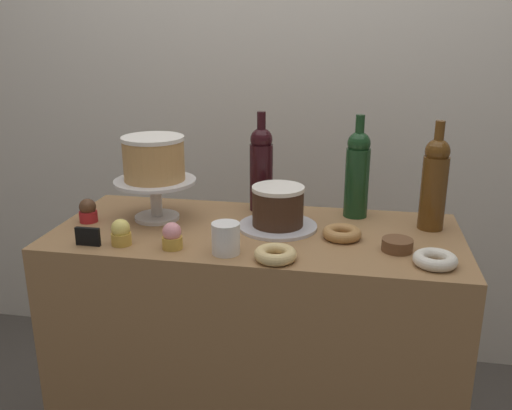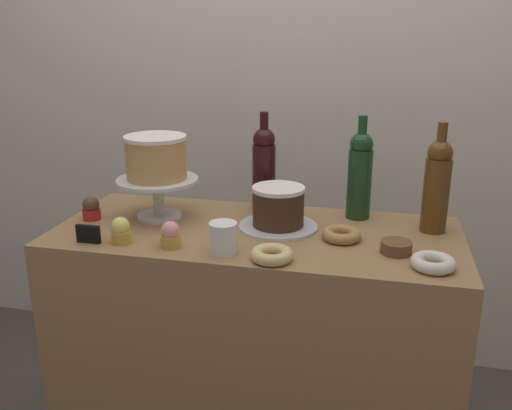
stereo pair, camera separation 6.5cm
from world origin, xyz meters
name	(u,v)px [view 2 (the right image)]	position (x,y,z in m)	size (l,w,h in m)	color
back_wall	(301,68)	(0.00, 0.84, 1.30)	(6.00, 0.05, 2.60)	silver
display_counter	(256,358)	(0.00, 0.00, 0.44)	(1.21, 0.53, 0.88)	#997047
cake_stand_pedestal	(158,191)	(-0.33, 0.05, 0.97)	(0.25, 0.25, 0.13)	silver
white_layer_cake	(156,157)	(-0.33, 0.05, 1.08)	(0.19, 0.19, 0.13)	tan
silver_serving_platter	(278,226)	(0.06, 0.04, 0.89)	(0.24, 0.24, 0.01)	silver
chocolate_round_cake	(278,206)	(0.06, 0.04, 0.95)	(0.16, 0.16, 0.12)	#3D2619
wine_bottle_amber	(437,184)	(0.51, 0.12, 1.02)	(0.08, 0.08, 0.33)	#5B3814
wine_bottle_green	(360,174)	(0.29, 0.19, 1.02)	(0.08, 0.08, 0.33)	#193D1E
wine_bottle_dark_red	(264,167)	(-0.02, 0.20, 1.02)	(0.08, 0.08, 0.33)	black
cupcake_strawberry	(171,235)	(-0.20, -0.18, 0.92)	(0.06, 0.06, 0.07)	gold
cupcake_lemon	(121,231)	(-0.35, -0.18, 0.92)	(0.06, 0.06, 0.07)	gold
cupcake_chocolate	(91,209)	(-0.53, -0.02, 0.92)	(0.06, 0.06, 0.07)	red
donut_maple	(341,234)	(0.25, -0.02, 0.90)	(0.11, 0.11, 0.03)	#B27F47
donut_glazed	(272,255)	(0.09, -0.21, 0.90)	(0.11, 0.11, 0.03)	#E0C17F
donut_sugar	(433,263)	(0.49, -0.17, 0.90)	(0.11, 0.11, 0.03)	silver
cookie_stack	(396,247)	(0.41, -0.08, 0.90)	(0.08, 0.08, 0.03)	brown
price_sign_chalkboard	(88,234)	(-0.44, -0.20, 0.91)	(0.07, 0.01, 0.05)	black
coffee_cup_ceramic	(223,238)	(-0.05, -0.18, 0.92)	(0.08, 0.08, 0.08)	white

